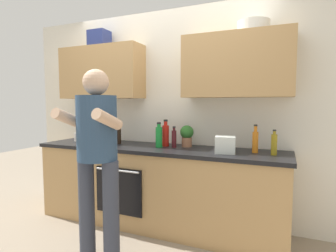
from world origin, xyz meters
The scene contains 15 objects.
ground_plane centered at (0.00, 0.00, 0.00)m, with size 12.00×12.00×0.00m, color gray.
back_wall_unit centered at (0.00, 0.28, 1.49)m, with size 4.00×0.38×2.50m.
counter centered at (0.00, 0.00, 0.45)m, with size 2.84×0.67×0.90m.
person_standing centered at (-0.15, -0.84, 0.99)m, with size 0.49×0.45×1.67m.
bottle_soy centered at (-0.50, 0.03, 1.00)m, with size 0.05×0.05×0.26m.
bottle_oil centered at (1.23, 0.01, 1.00)m, with size 0.06×0.06×0.24m.
bottle_juice centered at (1.06, 0.08, 1.02)m, with size 0.06×0.06×0.28m.
bottle_hotsauce centered at (0.08, 0.10, 1.03)m, with size 0.08×0.08×0.30m.
bottle_wine centered at (0.20, 0.05, 1.00)m, with size 0.05×0.05×0.23m.
bottle_soda centered at (0.04, 0.00, 1.02)m, with size 0.07×0.07×0.28m.
bottle_syrup centered at (-0.61, -0.05, 0.99)m, with size 0.07×0.07×0.24m.
cup_coffee centered at (-1.14, 0.03, 0.95)m, with size 0.08×0.08×0.11m, color white.
mixing_bowl centered at (-0.87, 0.03, 0.94)m, with size 0.20×0.20×0.08m, color silver.
potted_herb centered at (0.31, 0.16, 1.03)m, with size 0.15×0.15×0.24m.
grocery_bag_produce centered at (0.79, -0.06, 0.98)m, with size 0.19×0.17×0.16m, color silver.
Camera 1 is at (1.31, -2.71, 1.39)m, focal length 28.98 mm.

